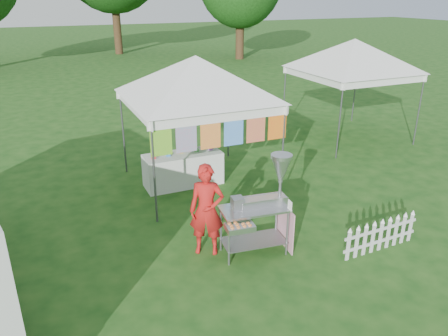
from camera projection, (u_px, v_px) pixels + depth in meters
name	position (u px, v px, depth m)	size (l,w,h in m)	color
ground	(271.00, 259.00, 7.48)	(120.00, 120.00, 0.00)	#174614
canopy_main	(196.00, 56.00, 9.32)	(4.24, 4.24, 3.45)	#59595E
canopy_right	(355.00, 39.00, 12.66)	(4.24, 4.24, 3.45)	#59595E
donut_cart	(265.00, 198.00, 7.34)	(1.35, 0.84, 1.77)	gray
vendor	(207.00, 210.00, 7.40)	(0.60, 0.39, 1.63)	red
picket_fence	(381.00, 236.00, 7.64)	(1.62, 0.08, 0.56)	silver
display_table	(183.00, 169.00, 10.25)	(1.80, 0.70, 0.78)	white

